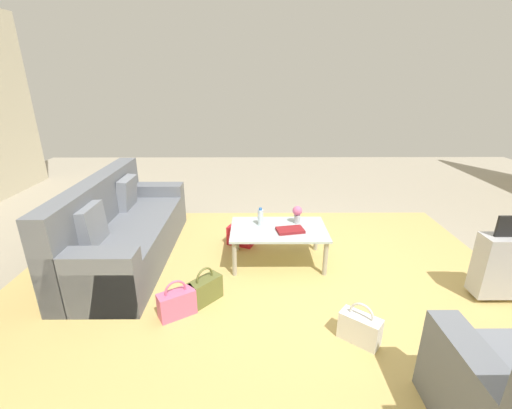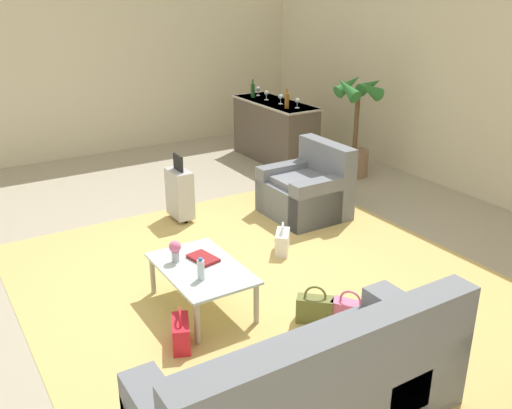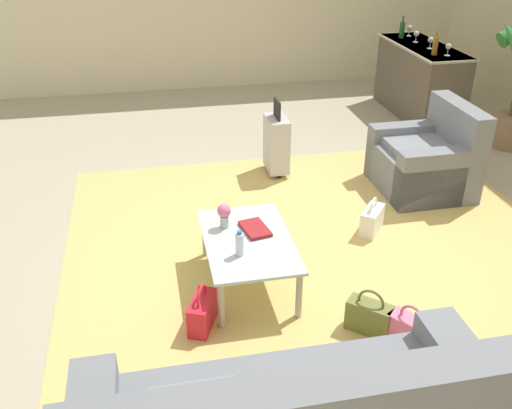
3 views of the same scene
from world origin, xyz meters
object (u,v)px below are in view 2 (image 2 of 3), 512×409
at_px(coffee_table, 201,272).
at_px(wine_bottle_green, 253,90).
at_px(armchair, 309,192).
at_px(flower_vase, 175,249).
at_px(handbag_pink, 349,314).
at_px(wine_glass_right_of_centre, 281,97).
at_px(suitcase_silver, 180,193).
at_px(handbag_olive, 315,309).
at_px(wine_glass_rightmost, 297,101).
at_px(handbag_white, 282,241).
at_px(coffee_table_book, 203,258).
at_px(bar_console, 275,130).
at_px(handbag_red, 181,333).
at_px(wine_bottle_amber, 287,101).
at_px(wine_glass_leftmost, 258,89).
at_px(wine_glass_left_of_centre, 266,93).
at_px(couch, 312,396).
at_px(potted_palm, 356,127).
at_px(water_bottle, 201,270).

height_order(coffee_table, wine_bottle_green, wine_bottle_green).
distance_m(armchair, wine_bottle_green, 2.92).
height_order(flower_vase, handbag_pink, flower_vase).
distance_m(wine_glass_right_of_centre, suitcase_silver, 2.81).
relative_size(armchair, coffee_table, 0.89).
bearing_deg(handbag_pink, flower_vase, -136.98).
relative_size(coffee_table, handbag_olive, 2.96).
height_order(wine_glass_rightmost, wine_bottle_green, wine_bottle_green).
bearing_deg(handbag_white, coffee_table_book, -69.55).
xyz_separation_m(bar_console, handbag_red, (3.95, -3.52, -0.38)).
relative_size(coffee_table, wine_bottle_amber, 3.53).
height_order(wine_glass_leftmost, wine_glass_left_of_centre, same).
height_order(suitcase_silver, handbag_olive, suitcase_silver).
relative_size(wine_glass_rightmost, handbag_white, 0.43).
height_order(coffee_table_book, bar_console, bar_console).
xyz_separation_m(coffee_table_book, wine_glass_leftmost, (-3.96, 3.06, 0.65)).
bearing_deg(suitcase_silver, handbag_olive, 0.76).
relative_size(couch, wine_bottle_green, 7.35).
distance_m(armchair, bar_console, 2.40).
bearing_deg(bar_console, armchair, -22.85).
height_order(wine_glass_rightmost, handbag_red, wine_glass_rightmost).
distance_m(handbag_pink, potted_palm, 4.23).
xyz_separation_m(wine_glass_leftmost, wine_bottle_amber, (1.09, -0.16, 0.01)).
bearing_deg(coffee_table_book, handbag_pink, 27.55).
bearing_deg(handbag_red, suitcase_silver, 155.39).
bearing_deg(wine_glass_rightmost, coffee_table, -46.94).
xyz_separation_m(wine_bottle_green, handbag_olive, (4.72, -2.24, -0.97)).
xyz_separation_m(water_bottle, handbag_olive, (0.53, 0.84, -0.38)).
relative_size(handbag_red, potted_palm, 0.23).
xyz_separation_m(wine_bottle_amber, handbag_pink, (3.94, -2.03, -0.97)).
relative_size(wine_glass_right_of_centre, wine_bottle_amber, 0.51).
relative_size(wine_glass_leftmost, suitcase_silver, 0.18).
bearing_deg(flower_vase, handbag_white, 103.60).
relative_size(coffee_table_book, handbag_red, 0.81).
distance_m(wine_glass_left_of_centre, wine_glass_right_of_centre, 0.39).
bearing_deg(handbag_pink, potted_palm, 138.84).
relative_size(handbag_pink, potted_palm, 0.23).
bearing_deg(coffee_table, bar_console, 138.47).
bearing_deg(wine_glass_right_of_centre, wine_bottle_green, -171.97).
height_order(couch, wine_glass_right_of_centre, wine_glass_right_of_centre).
xyz_separation_m(flower_vase, wine_bottle_green, (-3.77, 3.13, 0.55)).
relative_size(couch, armchair, 2.33).
bearing_deg(bar_console, wine_glass_left_of_centre, -168.02).
relative_size(wine_bottle_green, handbag_white, 0.84).
bearing_deg(potted_palm, bar_console, -155.22).
distance_m(flower_vase, handbag_white, 1.52).
distance_m(coffee_table, handbag_olive, 1.06).
bearing_deg(handbag_pink, wine_bottle_green, 157.63).
bearing_deg(wine_glass_right_of_centre, handbag_red, -42.98).
xyz_separation_m(coffee_table_book, potted_palm, (-2.08, 3.62, 0.33)).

